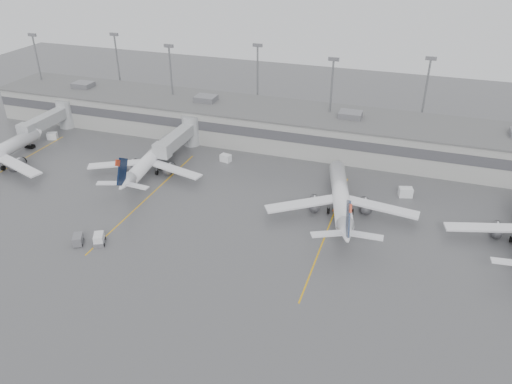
% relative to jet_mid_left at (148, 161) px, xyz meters
% --- Properties ---
extents(ground, '(260.00, 260.00, 0.00)m').
position_rel_jet_mid_left_xyz_m(ground, '(22.48, -33.23, -2.81)').
color(ground, '#515154').
rests_on(ground, ground).
extents(terminal, '(152.00, 17.00, 9.45)m').
position_rel_jet_mid_left_xyz_m(terminal, '(22.48, 24.75, 1.37)').
color(terminal, '#A3A39E').
rests_on(terminal, ground).
extents(light_masts, '(142.40, 8.00, 20.60)m').
position_rel_jet_mid_left_xyz_m(light_masts, '(22.48, 30.52, 9.22)').
color(light_masts, gray).
rests_on(light_masts, ground).
extents(jet_bridge_left, '(4.00, 17.20, 7.00)m').
position_rel_jet_mid_left_xyz_m(jet_bridge_left, '(-33.02, 12.49, 1.06)').
color(jet_bridge_left, '#9EA1A3').
rests_on(jet_bridge_left, ground).
extents(jet_bridge_right, '(4.00, 17.20, 7.00)m').
position_rel_jet_mid_left_xyz_m(jet_bridge_right, '(1.98, 12.49, 1.06)').
color(jet_bridge_right, '#9EA1A3').
rests_on(jet_bridge_right, ground).
extents(stand_markings, '(105.25, 40.00, 0.01)m').
position_rel_jet_mid_left_xyz_m(stand_markings, '(22.48, -9.23, -2.80)').
color(stand_markings, '#EDA80D').
rests_on(stand_markings, ground).
extents(jet_mid_left, '(24.72, 27.86, 9.03)m').
position_rel_jet_mid_left_xyz_m(jet_mid_left, '(0.00, 0.00, 0.00)').
color(jet_mid_left, white).
rests_on(jet_mid_left, ground).
extents(jet_mid_right, '(26.53, 30.10, 9.91)m').
position_rel_jet_mid_left_xyz_m(jet_mid_right, '(40.90, -2.98, 0.28)').
color(jet_mid_right, white).
rests_on(jet_mid_right, ground).
extents(baggage_tug, '(2.77, 3.23, 1.78)m').
position_rel_jet_mid_left_xyz_m(baggage_tug, '(5.23, -25.61, -2.11)').
color(baggage_tug, white).
rests_on(baggage_tug, ground).
extents(baggage_cart, '(2.43, 2.89, 1.61)m').
position_rel_jet_mid_left_xyz_m(baggage_cart, '(2.03, -26.81, -1.96)').
color(baggage_cart, slate).
rests_on(baggage_cart, ground).
extents(gse_uld_a, '(2.67, 2.26, 1.61)m').
position_rel_jet_mid_left_xyz_m(gse_uld_a, '(-31.42, 8.81, -2.00)').
color(gse_uld_a, white).
rests_on(gse_uld_a, ground).
extents(gse_uld_b, '(2.54, 1.98, 1.60)m').
position_rel_jet_mid_left_xyz_m(gse_uld_b, '(13.11, 10.55, -2.00)').
color(gse_uld_b, white).
rests_on(gse_uld_b, ground).
extents(gse_uld_c, '(2.89, 2.30, 1.80)m').
position_rel_jet_mid_left_xyz_m(gse_uld_c, '(51.72, 7.04, -1.91)').
color(gse_uld_c, white).
rests_on(gse_uld_c, ground).
extents(gse_loader, '(2.68, 3.30, 1.78)m').
position_rel_jet_mid_left_xyz_m(gse_loader, '(-1.65, 9.71, -1.91)').
color(gse_loader, slate).
rests_on(gse_loader, ground).
extents(cone_a, '(0.42, 0.42, 0.67)m').
position_rel_jet_mid_left_xyz_m(cone_a, '(-35.23, 5.91, -2.47)').
color(cone_a, '#F65105').
rests_on(cone_a, ground).
extents(cone_b, '(0.47, 0.47, 0.75)m').
position_rel_jet_mid_left_xyz_m(cone_b, '(3.22, 2.93, -2.43)').
color(cone_b, '#F65105').
rests_on(cone_b, ground).
extents(cone_c, '(0.48, 0.48, 0.77)m').
position_rel_jet_mid_left_xyz_m(cone_c, '(39.73, -2.89, -2.42)').
color(cone_c, '#F65105').
rests_on(cone_c, ground).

